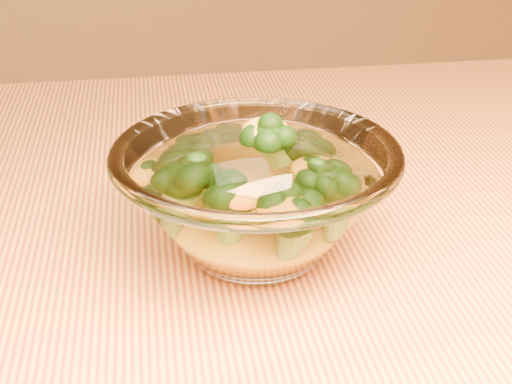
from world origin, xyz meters
TOP-DOWN VIEW (x-y plane):
  - table at (0.00, 0.00)m, footprint 1.20×0.80m
  - glass_bowl at (0.06, 0.01)m, footprint 0.19×0.19m
  - cheese_sauce at (0.06, 0.01)m, footprint 0.10×0.10m
  - broccoli_heap at (0.06, 0.01)m, footprint 0.12×0.13m

SIDE VIEW (x-z plane):
  - table at x=0.00m, z-range 0.28..1.03m
  - cheese_sauce at x=0.06m, z-range 0.76..0.79m
  - glass_bowl at x=0.06m, z-range 0.75..0.83m
  - broccoli_heap at x=0.06m, z-range 0.77..0.84m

